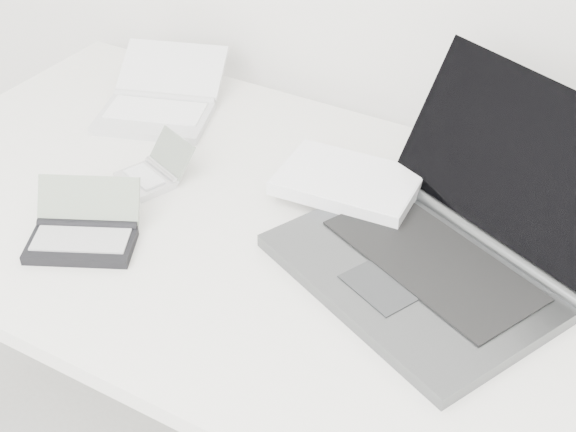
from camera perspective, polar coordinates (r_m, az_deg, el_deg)
The scene contains 5 objects.
desk at distance 1.31m, azimuth 2.01°, elevation -3.22°, with size 1.60×0.80×0.73m.
laptop_large at distance 1.25m, azimuth 9.71°, elevation -0.94°, with size 0.59×0.54×0.25m.
netbook_open_white at distance 1.63m, azimuth -9.13°, elevation 7.91°, with size 0.29×0.32×0.08m.
pda_silver at distance 1.43m, azimuth -9.56°, elevation 3.06°, with size 0.13×0.14×0.07m.
palmtop_charcoal at distance 1.30m, azimuth -14.35°, elevation -1.20°, with size 0.21×0.20×0.08m.
Camera 1 is at (0.46, 0.66, 1.53)m, focal length 50.00 mm.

